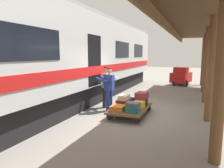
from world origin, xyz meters
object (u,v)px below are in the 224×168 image
Objects in this scene: suitcase_teal_softside at (133,109)px; suitcase_yellow_case at (138,105)px; train_car at (63,58)px; suitcase_burgundy_valise at (142,95)px; suitcase_black_hardshell at (141,101)px; luggage_cart at (130,108)px; porter_by_door at (107,86)px; porter_in_overalls at (109,88)px; suitcase_orange_carryall at (118,108)px; suitcase_maroon_trunk at (123,103)px; suitcase_cream_canvas at (124,97)px; suitcase_slate_roller at (133,105)px; baggage_tug at (181,76)px; suitcase_navy_fabric at (128,101)px.

suitcase_yellow_case is at bearing -90.00° from suitcase_teal_softside.
train_car is 3.68m from suitcase_burgundy_valise.
train_car is 34.68× the size of suitcase_black_hardshell.
luggage_cart is 1.20× the size of porter_by_door.
suitcase_orange_carryall is at bearing 131.33° from porter_in_overalls.
porter_by_door is at bearing -2.94° from suitcase_black_hardshell.
porter_by_door reaches higher than suitcase_maroon_trunk.
suitcase_cream_canvas is at bearing 148.05° from porter_by_door.
suitcase_black_hardshell is at bearing -52.29° from suitcase_burgundy_valise.
suitcase_slate_roller is (-0.53, 0.56, 0.12)m from suitcase_maroon_trunk.
suitcase_yellow_case is 8.67m from baggage_tug.
suitcase_maroon_trunk is (0.27, 0.00, 0.17)m from luggage_cart.
luggage_cart is 0.46m from suitcase_cream_canvas.
baggage_tug is at bearing -104.07° from porter_in_overalls.
luggage_cart is 0.64m from suitcase_orange_carryall.
suitcase_teal_softside is at bearing -180.00° from suitcase_orange_carryall.
porter_in_overalls reaches higher than suitcase_yellow_case.
suitcase_burgundy_valise is 0.32× the size of porter_by_door.
suitcase_teal_softside is (-0.53, -0.00, 0.00)m from suitcase_orange_carryall.
suitcase_yellow_case is 0.59m from suitcase_burgundy_valise.
luggage_cart is 8.71m from baggage_tug.
suitcase_navy_fabric is (0.27, -0.56, 0.14)m from luggage_cart.
suitcase_yellow_case is at bearing 170.10° from porter_in_overalls.
porter_by_door reaches higher than suitcase_yellow_case.
suitcase_orange_carryall is at bearing 46.60° from suitcase_yellow_case.
baggage_tug is at bearing -99.39° from suitcase_maroon_trunk.
suitcase_cream_canvas reaches higher than suitcase_yellow_case.
suitcase_burgundy_valise is 1.26× the size of suitcase_slate_roller.
suitcase_navy_fabric reaches higher than luggage_cart.
suitcase_slate_roller is (0.01, 1.12, 0.13)m from suitcase_black_hardshell.
suitcase_cream_canvas is (0.53, -0.60, 0.25)m from suitcase_teal_softside.
suitcase_slate_roller reaches higher than suitcase_navy_fabric.
porter_in_overalls is (0.68, 0.35, 0.54)m from suitcase_navy_fabric.
porter_by_door is at bearing -4.55° from suitcase_navy_fabric.
suitcase_navy_fabric reaches higher than suitcase_teal_softside.
suitcase_cream_canvas is at bearing -3.91° from suitcase_yellow_case.
suitcase_burgundy_valise is at bearing 176.21° from porter_by_door.
suitcase_black_hardshell is 1.58m from porter_by_door.
porter_in_overalls is (0.68, -0.78, 0.55)m from suitcase_orange_carryall.
suitcase_teal_softside is at bearing 90.00° from suitcase_black_hardshell.
suitcase_burgundy_valise is 0.32× the size of porter_in_overalls.
suitcase_black_hardshell is 0.32× the size of porter_by_door.
suitcase_navy_fabric is 0.29× the size of baggage_tug.
porter_by_door is (0.97, -0.60, 0.30)m from suitcase_cream_canvas.
suitcase_teal_softside is 0.81× the size of suitcase_yellow_case.
suitcase_yellow_case is (-0.53, -0.56, 0.03)m from suitcase_orange_carryall.
suitcase_teal_softside is 0.30× the size of porter_in_overalls.
luggage_cart is at bearing 172.13° from suitcase_cream_canvas.
luggage_cart is at bearing 152.50° from porter_by_door.
suitcase_maroon_trunk reaches higher than suitcase_yellow_case.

